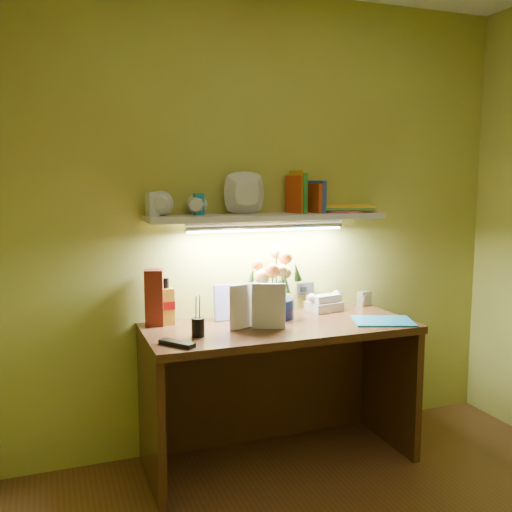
{
  "coord_description": "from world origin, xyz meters",
  "views": [
    {
      "loc": [
        -1.12,
        -1.47,
        1.5
      ],
      "look_at": [
        -0.08,
        1.35,
        1.09
      ],
      "focal_mm": 40.0,
      "sensor_mm": 36.0,
      "label": 1
    }
  ],
  "objects_px": {
    "flower_bouquet": "(275,284)",
    "telephone": "(324,301)",
    "desk_clock": "(364,298)",
    "desk": "(279,394)",
    "whisky_bottle": "(167,301)"
  },
  "relations": [
    {
      "from": "flower_bouquet",
      "to": "whisky_bottle",
      "type": "relative_size",
      "value": 1.54
    },
    {
      "from": "telephone",
      "to": "desk_clock",
      "type": "xyz_separation_m",
      "value": [
        0.29,
        0.04,
        -0.01
      ]
    },
    {
      "from": "desk_clock",
      "to": "telephone",
      "type": "bearing_deg",
      "value": 167.98
    },
    {
      "from": "desk",
      "to": "flower_bouquet",
      "type": "height_order",
      "value": "flower_bouquet"
    },
    {
      "from": "desk",
      "to": "telephone",
      "type": "bearing_deg",
      "value": 29.04
    },
    {
      "from": "flower_bouquet",
      "to": "telephone",
      "type": "distance_m",
      "value": 0.35
    },
    {
      "from": "desk_clock",
      "to": "whisky_bottle",
      "type": "relative_size",
      "value": 0.35
    },
    {
      "from": "desk",
      "to": "flower_bouquet",
      "type": "distance_m",
      "value": 0.58
    },
    {
      "from": "flower_bouquet",
      "to": "desk_clock",
      "type": "distance_m",
      "value": 0.64
    },
    {
      "from": "desk",
      "to": "desk_clock",
      "type": "relative_size",
      "value": 16.23
    },
    {
      "from": "desk",
      "to": "telephone",
      "type": "distance_m",
      "value": 0.59
    },
    {
      "from": "flower_bouquet",
      "to": "desk_clock",
      "type": "relative_size",
      "value": 4.35
    },
    {
      "from": "desk_clock",
      "to": "whisky_bottle",
      "type": "bearing_deg",
      "value": 161.23
    },
    {
      "from": "telephone",
      "to": "desk_clock",
      "type": "relative_size",
      "value": 2.14
    },
    {
      "from": "flower_bouquet",
      "to": "whisky_bottle",
      "type": "height_order",
      "value": "flower_bouquet"
    }
  ]
}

